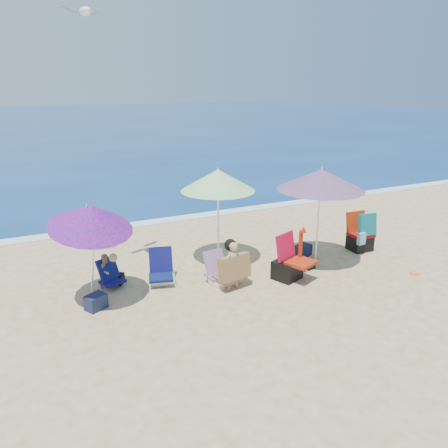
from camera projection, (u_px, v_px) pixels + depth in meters
name	position (u px, v px, depth m)	size (l,w,h in m)	color
ground	(258.00, 286.00, 8.97)	(120.00, 120.00, 0.00)	#D8BC84
sea	(50.00, 122.00, 47.50)	(120.00, 80.00, 0.12)	navy
foam	(174.00, 219.00, 13.33)	(120.00, 0.50, 0.04)	white
umbrella_turquoise	(321.00, 180.00, 9.57)	(2.32, 2.32, 2.23)	white
umbrella_striped	(218.00, 180.00, 9.61)	(1.75, 1.75, 2.22)	white
umbrella_blue	(91.00, 217.00, 7.78)	(1.97, 2.01, 2.08)	white
furled_umbrella	(301.00, 249.00, 9.25)	(0.14, 0.18, 1.15)	#A5240B
chair_navy	(162.00, 273.00, 9.14)	(0.67, 0.78, 0.69)	#0C1945
chair_rainbow	(220.00, 275.00, 9.09)	(0.56, 0.68, 0.65)	#EF545C
camp_chair_left	(289.00, 266.00, 9.25)	(0.87, 0.89, 0.98)	#A5270B
camp_chair_right	(361.00, 237.00, 10.82)	(0.64, 0.67, 0.99)	#A60B15
person_center	(233.00, 266.00, 8.75)	(0.73, 0.61, 1.02)	tan
person_left	(108.00, 271.00, 8.85)	(0.57, 0.60, 0.79)	tan
bag_navy_a	(96.00, 302.00, 8.04)	(0.44, 0.40, 0.28)	#1B213B
bag_black_a	(116.00, 278.00, 9.09)	(0.36, 0.34, 0.21)	black
bag_navy_b	(303.00, 250.00, 10.54)	(0.45, 0.39, 0.28)	#181A34
bag_black_b	(310.00, 265.00, 9.79)	(0.25, 0.20, 0.17)	black
orange_item	(415.00, 274.00, 9.52)	(0.22, 0.16, 0.03)	orange
seagull	(85.00, 11.00, 7.91)	(0.85, 0.79, 0.16)	white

